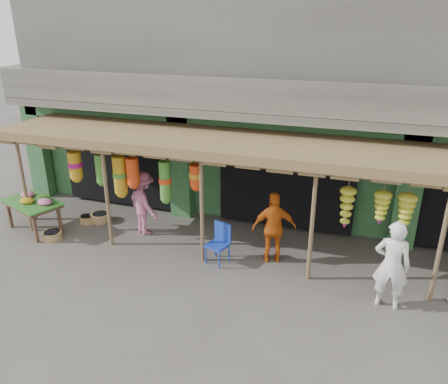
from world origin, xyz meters
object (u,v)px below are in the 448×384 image
(blue_chair, at_px, (220,241))
(person_front, at_px, (392,265))
(flower_table, at_px, (33,203))
(person_shopper, at_px, (143,203))
(person_vendor, at_px, (274,228))

(blue_chair, distance_m, person_front, 3.81)
(flower_table, relative_size, blue_chair, 1.97)
(person_shopper, bearing_deg, blue_chair, -165.90)
(blue_chair, bearing_deg, person_shopper, 179.82)
(person_vendor, height_order, person_shopper, person_vendor)
(flower_table, height_order, blue_chair, flower_table)
(person_front, height_order, person_vendor, person_front)
(person_vendor, relative_size, person_shopper, 1.01)
(person_vendor, bearing_deg, person_shopper, -23.35)
(flower_table, distance_m, blue_chair, 5.27)
(person_front, distance_m, person_vendor, 2.72)
(person_vendor, distance_m, person_shopper, 3.61)
(person_front, relative_size, person_shopper, 1.08)
(blue_chair, relative_size, person_shopper, 0.55)
(blue_chair, height_order, person_front, person_front)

